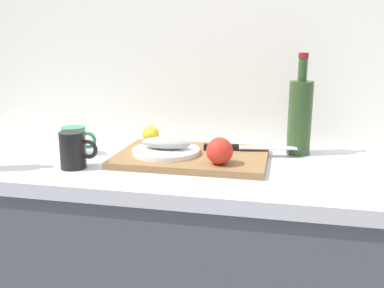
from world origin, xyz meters
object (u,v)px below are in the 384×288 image
Objects in this scene: chef_knife at (238,147)px; coffee_mug_2 at (75,141)px; fish_fillet at (166,143)px; white_plate at (166,151)px; cutting_board at (192,157)px; lemon_0 at (151,134)px; wine_bottle at (300,116)px; coffee_mug_0 at (74,150)px.

coffee_mug_2 reaches higher than chef_knife.
chef_knife is at bearing 22.70° from fish_fillet.
chef_knife reaches higher than white_plate.
fish_fillet is 1.34× the size of coffee_mug_2.
coffee_mug_2 reaches higher than white_plate.
white_plate reaches higher than cutting_board.
lemon_0 is (-0.09, 0.12, -0.00)m from fish_fillet.
fish_fillet is at bearing -166.98° from chef_knife.
wine_bottle reaches higher than cutting_board.
coffee_mug_2 is (-0.38, -0.02, 0.03)m from cutting_board.
coffee_mug_2 is at bearing 179.95° from fish_fillet.
fish_fillet is 0.30m from coffee_mug_2.
coffee_mug_2 is (-0.21, -0.12, -0.00)m from lemon_0.
wine_bottle is at bearing 21.97° from white_plate.
cutting_board is 1.55× the size of chef_knife.
cutting_board is at bearing -155.75° from wine_bottle.
white_plate is (-0.08, -0.02, 0.02)m from cutting_board.
coffee_mug_2 reaches higher than lemon_0.
lemon_0 is (-0.09, 0.12, 0.02)m from white_plate.
wine_bottle is at bearing 11.44° from chef_knife.
cutting_board is at bearing 2.43° from coffee_mug_2.
cutting_board is 2.20× the size of white_plate.
coffee_mug_0 is (-0.63, -0.30, -0.07)m from wine_bottle.
fish_fillet reaches higher than white_plate.
cutting_board is 0.37m from wine_bottle.
lemon_0 is 0.49m from wine_bottle.
fish_fillet is 0.27m from coffee_mug_0.
wine_bottle is (0.18, 0.07, 0.10)m from chef_knife.
cutting_board is 1.42× the size of wine_bottle.
white_plate is 0.30m from coffee_mug_2.
cutting_board is 0.38m from coffee_mug_2.
white_plate is 0.23m from chef_knife.
chef_knife is at bearing 9.73° from coffee_mug_2.
chef_knife is 0.52m from coffee_mug_2.
wine_bottle is (0.39, 0.16, 0.07)m from fish_fillet.
white_plate is at bearing 30.38° from coffee_mug_0.
cutting_board is 2.94× the size of fish_fillet.
lemon_0 is 0.50× the size of coffee_mug_2.
white_plate is 0.44m from wine_bottle.
white_plate is 0.70× the size of chef_knife.
white_plate is 0.03m from fish_fillet.
coffee_mug_2 is (-0.51, -0.09, 0.02)m from chef_knife.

